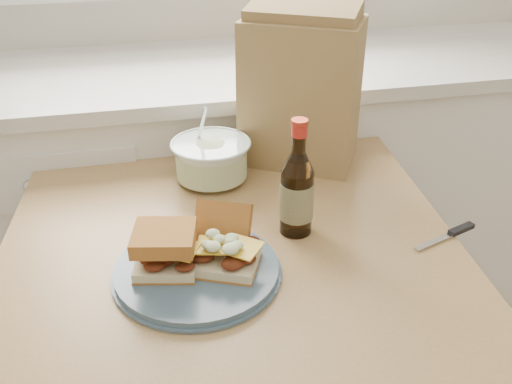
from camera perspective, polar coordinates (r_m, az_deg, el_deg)
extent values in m
cube|color=white|center=(1.99, -4.79, -1.08)|extent=(2.40, 0.60, 0.90)
cube|color=silver|center=(1.80, -5.43, 11.89)|extent=(2.50, 0.64, 0.04)
cube|color=#A98550|center=(1.24, -2.68, -4.80)|extent=(1.03, 1.03, 0.04)
cube|color=#A98550|center=(1.84, -16.94, -8.31)|extent=(0.07, 0.07, 0.75)
cube|color=#A98550|center=(1.87, 9.40, -6.46)|extent=(0.07, 0.07, 0.75)
cylinder|color=#445B6E|center=(1.10, -5.91, -7.81)|extent=(0.31, 0.31, 0.02)
cube|color=beige|center=(1.09, -8.94, -7.05)|extent=(0.13, 0.12, 0.02)
cube|color=yellow|center=(1.07, -9.09, -5.54)|extent=(0.08, 0.08, 0.00)
cube|color=#A4592B|center=(1.06, -9.19, -4.54)|extent=(0.13, 0.12, 0.03)
cube|color=beige|center=(1.09, -2.92, -6.94)|extent=(0.15, 0.14, 0.02)
cube|color=yellow|center=(1.06, -2.97, -5.39)|extent=(0.09, 0.09, 0.00)
cube|color=#A4592B|center=(1.12, -3.35, -3.46)|extent=(0.13, 0.11, 0.10)
cone|color=white|center=(1.40, -4.48, 3.04)|extent=(0.19, 0.19, 0.10)
cylinder|color=beige|center=(1.41, -4.47, 2.88)|extent=(0.17, 0.17, 0.06)
torus|color=white|center=(1.38, -4.56, 4.88)|extent=(0.20, 0.20, 0.01)
cylinder|color=silver|center=(1.39, -5.52, 6.44)|extent=(0.03, 0.08, 0.13)
cylinder|color=black|center=(1.19, 4.06, -1.01)|extent=(0.07, 0.07, 0.14)
cone|color=black|center=(1.15, 4.23, 3.01)|extent=(0.07, 0.07, 0.04)
cylinder|color=black|center=(1.12, 4.32, 5.39)|extent=(0.03, 0.03, 0.06)
cylinder|color=red|center=(1.12, 4.36, 6.19)|extent=(0.03, 0.03, 0.02)
cylinder|color=#B63121|center=(1.11, 4.39, 7.02)|extent=(0.03, 0.03, 0.01)
cylinder|color=#31391C|center=(1.19, 4.07, -0.78)|extent=(0.07, 0.07, 0.08)
cube|color=silver|center=(1.25, 17.56, -4.67)|extent=(0.11, 0.05, 0.00)
cube|color=black|center=(1.30, 19.84, -3.50)|extent=(0.07, 0.04, 0.01)
cube|color=#A1814E|center=(1.46, 4.50, 9.86)|extent=(0.34, 0.30, 0.37)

